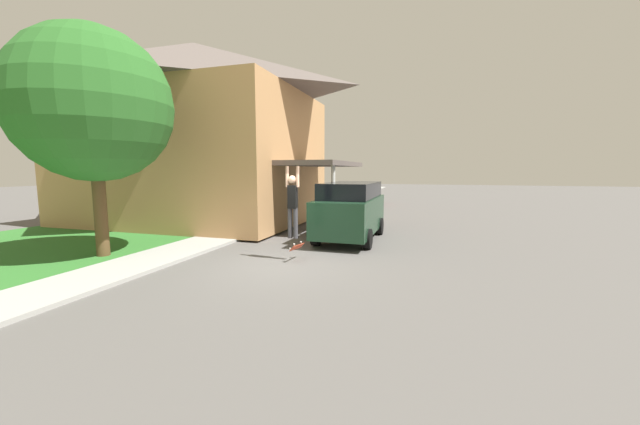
{
  "coord_description": "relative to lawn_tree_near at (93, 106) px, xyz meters",
  "views": [
    {
      "loc": [
        4.02,
        -8.93,
        2.59
      ],
      "look_at": [
        0.57,
        2.1,
        1.22
      ],
      "focal_mm": 20.0,
      "sensor_mm": 36.0,
      "label": 1
    }
  ],
  "objects": [
    {
      "name": "lawn",
      "position": [
        -2.78,
        6.97,
        -4.37
      ],
      "size": [
        10.0,
        80.0,
        0.08
      ],
      "color": "#2D6B28",
      "rests_on": "ground_plane"
    },
    {
      "name": "car_down_street",
      "position": [
        4.46,
        19.05,
        -3.73
      ],
      "size": [
        1.88,
        4.01,
        1.4
      ],
      "color": "maroon",
      "rests_on": "ground_plane"
    },
    {
      "name": "lawn_tree_near",
      "position": [
        0.0,
        0.0,
        0.0
      ],
      "size": [
        4.33,
        4.33,
        6.52
      ],
      "color": "brown",
      "rests_on": "lawn"
    },
    {
      "name": "skateboarder",
      "position": [
        5.47,
        1.46,
        -2.69
      ],
      "size": [
        0.41,
        0.24,
        2.06
      ],
      "color": "#38383D",
      "rests_on": "ground_plane"
    },
    {
      "name": "skateboard",
      "position": [
        5.59,
        1.45,
        -4.01
      ],
      "size": [
        0.23,
        0.76,
        0.25
      ],
      "color": "#B73D23",
      "rests_on": "ground_plane"
    },
    {
      "name": "suv_parked",
      "position": [
        6.39,
        4.99,
        -3.27
      ],
      "size": [
        2.03,
        4.58,
        2.15
      ],
      "color": "#193823",
      "rests_on": "ground_plane"
    },
    {
      "name": "sidewalk",
      "position": [
        1.62,
        6.97,
        -4.36
      ],
      "size": [
        1.8,
        80.0,
        0.1
      ],
      "color": "#9E9E99",
      "rests_on": "ground_plane"
    },
    {
      "name": "ground_plane",
      "position": [
        5.22,
        0.97,
        -4.41
      ],
      "size": [
        120.0,
        120.0,
        0.0
      ],
      "primitive_type": "plane",
      "color": "#54514F"
    },
    {
      "name": "house",
      "position": [
        -1.96,
        7.4,
        0.13
      ],
      "size": [
        13.59,
        9.02,
        8.64
      ],
      "color": "tan",
      "rests_on": "lawn"
    }
  ]
}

